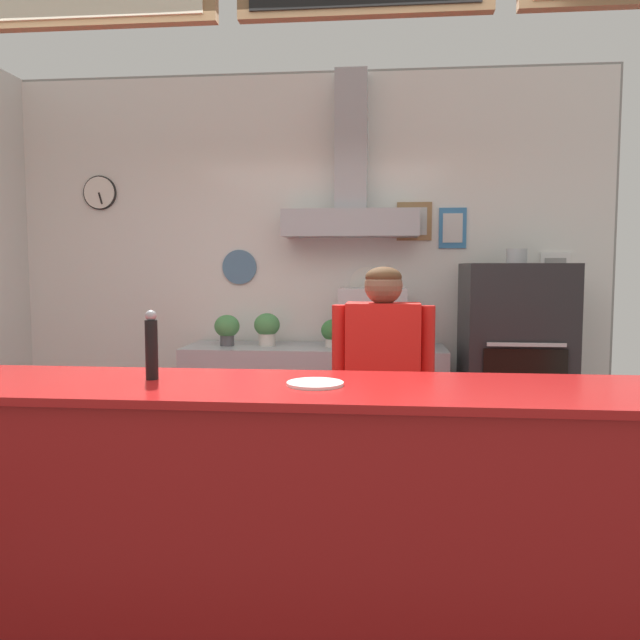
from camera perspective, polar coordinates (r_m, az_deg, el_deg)
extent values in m
plane|color=#514C47|center=(2.99, -7.55, -25.76)|extent=(6.03, 6.03, 0.00)
cube|color=gray|center=(5.05, -1.25, 4.75)|extent=(4.71, 0.12, 3.02)
cube|color=white|center=(4.99, -1.34, 4.75)|extent=(4.67, 0.01, 2.98)
cylinder|color=black|center=(5.46, -19.30, 10.81)|extent=(0.27, 0.02, 0.27)
cylinder|color=white|center=(5.45, -19.36, 10.83)|extent=(0.25, 0.01, 0.25)
cube|color=black|center=(5.44, -19.26, 10.36)|extent=(0.04, 0.01, 0.09)
cylinder|color=teal|center=(5.06, -7.30, 4.78)|extent=(0.27, 0.02, 0.27)
cylinder|color=white|center=(4.94, 4.25, 3.27)|extent=(0.26, 0.02, 0.26)
cube|color=teal|center=(4.97, 11.91, 8.15)|extent=(0.21, 0.02, 0.31)
cube|color=silver|center=(4.96, 11.92, 8.15)|extent=(0.15, 0.01, 0.22)
cube|color=#997047|center=(4.96, 8.53, 8.83)|extent=(0.27, 0.02, 0.29)
cube|color=#B9B9B9|center=(4.95, 8.54, 8.83)|extent=(0.19, 0.01, 0.21)
cube|color=white|center=(5.11, 20.48, 4.07)|extent=(0.22, 0.02, 0.30)
cube|color=gray|center=(5.10, 20.51, 4.06)|extent=(0.16, 0.01, 0.22)
cube|color=#A3A5AD|center=(4.79, 2.79, 8.71)|extent=(1.01, 0.37, 0.20)
cube|color=#A3A5AD|center=(4.93, 2.86, 15.80)|extent=(0.24, 0.24, 1.03)
cube|color=maroon|center=(2.57, -8.81, -17.95)|extent=(4.13, 0.63, 1.05)
cube|color=#B31515|center=(2.41, -8.97, -6.00)|extent=(4.21, 0.66, 0.03)
cube|color=#A3A5AD|center=(4.76, -0.47, -7.95)|extent=(1.93, 0.57, 0.93)
cube|color=gray|center=(4.84, -0.47, -11.39)|extent=(1.83, 0.53, 0.02)
cube|color=#232326|center=(4.61, 17.11, -4.71)|extent=(0.71, 0.66, 1.54)
cube|color=black|center=(4.26, 18.07, -3.83)|extent=(0.53, 0.02, 0.20)
cube|color=#B7BABF|center=(4.23, 18.17, -2.13)|extent=(0.49, 0.02, 0.02)
cylinder|color=#B7BABF|center=(4.55, 17.37, 5.55)|extent=(0.14, 0.14, 0.10)
cube|color=#232328|center=(3.61, 5.63, -13.19)|extent=(0.30, 0.20, 0.81)
cube|color=red|center=(3.47, 5.72, -2.72)|extent=(0.40, 0.23, 0.52)
cylinder|color=red|center=(3.47, 9.71, -2.33)|extent=(0.08, 0.08, 0.44)
cylinder|color=red|center=(3.47, 1.74, -2.25)|extent=(0.08, 0.08, 0.44)
sphere|color=brown|center=(3.44, 5.77, 3.11)|extent=(0.21, 0.21, 0.21)
ellipsoid|color=#4C331E|center=(3.44, 5.77, 3.89)|extent=(0.20, 0.20, 0.11)
cube|color=#B7BABF|center=(4.61, 4.78, 0.20)|extent=(0.49, 0.38, 0.44)
cylinder|color=#4C4C51|center=(4.40, 3.47, -0.30)|extent=(0.06, 0.06, 0.06)
cube|color=black|center=(4.41, 4.72, -2.61)|extent=(0.44, 0.10, 0.04)
sphere|color=black|center=(4.40, 6.66, 1.09)|extent=(0.04, 0.04, 0.04)
cylinder|color=#4C4C51|center=(4.76, -8.40, -1.83)|extent=(0.10, 0.10, 0.08)
ellipsoid|color=#47894C|center=(4.75, -8.42, -0.55)|extent=(0.19, 0.19, 0.17)
cylinder|color=beige|center=(4.74, -4.82, -1.78)|extent=(0.13, 0.13, 0.09)
ellipsoid|color=#47894C|center=(4.73, -4.82, -0.43)|extent=(0.19, 0.19, 0.17)
cylinder|color=beige|center=(4.64, 1.21, -2.08)|extent=(0.12, 0.12, 0.06)
ellipsoid|color=#387A3D|center=(4.63, 1.22, -0.94)|extent=(0.18, 0.18, 0.16)
cylinder|color=white|center=(2.34, -0.44, -5.78)|extent=(0.21, 0.21, 0.01)
cylinder|color=black|center=(2.52, -15.00, -2.62)|extent=(0.05, 0.05, 0.23)
sphere|color=gray|center=(2.51, -15.07, 0.38)|extent=(0.04, 0.04, 0.04)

